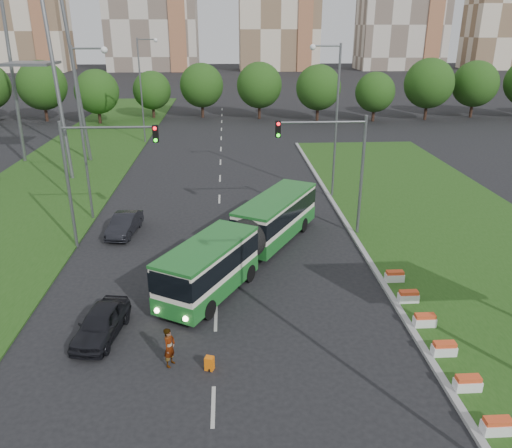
{
  "coord_description": "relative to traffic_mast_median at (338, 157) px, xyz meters",
  "views": [
    {
      "loc": [
        -2.28,
        -20.74,
        13.08
      ],
      "look_at": [
        -0.72,
        5.72,
        2.6
      ],
      "focal_mm": 35.0,
      "sensor_mm": 36.0,
      "label": 1
    }
  ],
  "objects": [
    {
      "name": "flower_planters",
      "position": [
        1.92,
        -12.5,
        -4.9
      ],
      "size": [
        1.1,
        11.5,
        0.6
      ],
      "primitive_type": null,
      "color": "white",
      "rests_on": "grass_median"
    },
    {
      "name": "articulated_bus",
      "position": [
        -6.24,
        -3.76,
        -3.77
      ],
      "size": [
        2.44,
        15.65,
        2.58
      ],
      "rotation": [
        0.0,
        0.0,
        -0.52
      ],
      "color": "white",
      "rests_on": "ground"
    },
    {
      "name": "car_left_far",
      "position": [
        -14.1,
        1.01,
        -4.66
      ],
      "size": [
        1.96,
        4.32,
        1.38
      ],
      "primitive_type": "imported",
      "rotation": [
        0.0,
        0.0,
        -0.12
      ],
      "color": "black",
      "rests_on": "ground"
    },
    {
      "name": "tree_line",
      "position": [
        5.22,
        45.0,
        -0.85
      ],
      "size": [
        120.0,
        8.0,
        9.0
      ],
      "primitive_type": null,
      "color": "#1E4813",
      "rests_on": "ground"
    },
    {
      "name": "street_lamps",
      "position": [
        -7.78,
        0.0,
        0.65
      ],
      "size": [
        36.0,
        60.0,
        12.0
      ],
      "primitive_type": null,
      "color": "slate",
      "rests_on": "ground"
    },
    {
      "name": "median_kerb",
      "position": [
        1.27,
        -2.0,
        -5.26
      ],
      "size": [
        0.3,
        60.0,
        0.18
      ],
      "primitive_type": "cube",
      "color": "#9A9A9A",
      "rests_on": "ground"
    },
    {
      "name": "ground",
      "position": [
        -4.78,
        -10.0,
        -5.35
      ],
      "size": [
        360.0,
        360.0,
        0.0
      ],
      "primitive_type": "plane",
      "color": "black",
      "rests_on": "ground"
    },
    {
      "name": "left_verge",
      "position": [
        -22.78,
        15.0,
        -5.3
      ],
      "size": [
        12.0,
        110.0,
        0.1
      ],
      "primitive_type": "cube",
      "color": "#204914",
      "rests_on": "ground"
    },
    {
      "name": "shopping_trolley",
      "position": [
        -7.97,
        -13.83,
        -5.06
      ],
      "size": [
        0.35,
        0.37,
        0.59
      ],
      "rotation": [
        0.0,
        0.0,
        -0.34
      ],
      "color": "orange",
      "rests_on": "ground"
    },
    {
      "name": "traffic_mast_median",
      "position": [
        0.0,
        0.0,
        0.0
      ],
      "size": [
        5.76,
        0.32,
        8.0
      ],
      "color": "slate",
      "rests_on": "ground"
    },
    {
      "name": "car_left_near",
      "position": [
        -12.89,
        -11.17,
        -4.65
      ],
      "size": [
        2.29,
        4.3,
        1.39
      ],
      "primitive_type": "imported",
      "rotation": [
        0.0,
        0.0,
        -0.16
      ],
      "color": "black",
      "rests_on": "ground"
    },
    {
      "name": "traffic_mast_left",
      "position": [
        -15.16,
        -1.0,
        0.0
      ],
      "size": [
        5.76,
        0.32,
        8.0
      ],
      "color": "slate",
      "rests_on": "ground"
    },
    {
      "name": "grass_median",
      "position": [
        8.22,
        -2.0,
        -5.27
      ],
      "size": [
        14.0,
        60.0,
        0.15
      ],
      "primitive_type": "cube",
      "color": "#204914",
      "rests_on": "ground"
    },
    {
      "name": "midrise_east",
      "position": [
        85.22,
        140.0,
        14.65
      ],
      "size": [
        24.0,
        14.0,
        40.0
      ],
      "primitive_type": "cube",
      "color": "beige",
      "rests_on": "ground"
    },
    {
      "name": "lane_markings",
      "position": [
        -7.78,
        10.0,
        -5.35
      ],
      "size": [
        0.2,
        100.0,
        0.01
      ],
      "primitive_type": null,
      "color": "#B0AFA9",
      "rests_on": "ground"
    },
    {
      "name": "pedestrian",
      "position": [
        -9.59,
        -13.43,
        -4.48
      ],
      "size": [
        0.65,
        0.75,
        1.75
      ],
      "primitive_type": "imported",
      "rotation": [
        0.0,
        0.0,
        1.13
      ],
      "color": "gray",
      "rests_on": "ground"
    }
  ]
}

